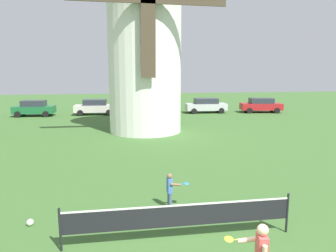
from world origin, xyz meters
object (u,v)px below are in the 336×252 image
object	(u,v)px
windmill	(145,42)
tennis_net	(180,216)
parked_car_cream	(95,107)
parked_car_mustard	(152,107)
parked_car_silver	(206,105)
parked_car_green	(34,108)
player_far	(170,188)
stray_ball	(30,222)
parked_car_red	(261,105)

from	to	relation	value
windmill	tennis_net	bearing A→B (deg)	-91.47
windmill	parked_car_cream	distance (m)	12.17
windmill	parked_car_mustard	xyz separation A→B (m)	(1.35, 8.88, -5.59)
tennis_net	parked_car_cream	bearing A→B (deg)	98.97
windmill	parked_car_silver	distance (m)	13.30
windmill	parked_car_green	bearing A→B (deg)	136.58
player_far	stray_ball	bearing A→B (deg)	-172.32
tennis_net	player_far	bearing A→B (deg)	87.84
tennis_net	parked_car_silver	distance (m)	26.00
tennis_net	parked_car_silver	xyz separation A→B (m)	(7.69, 24.84, 0.12)
windmill	parked_car_cream	bearing A→B (deg)	113.75
windmill	parked_car_mustard	bearing A→B (deg)	81.34
tennis_net	player_far	distance (m)	1.99
stray_ball	parked_car_silver	size ratio (longest dim) A/B	0.04
tennis_net	parked_car_red	xyz separation A→B (m)	(13.67, 24.20, 0.12)
windmill	stray_ball	xyz separation A→B (m)	(-4.42, -13.79, -6.30)
tennis_net	stray_ball	xyz separation A→B (m)	(-4.03, 1.44, -0.59)
tennis_net	parked_car_silver	world-z (taller)	parked_car_silver
windmill	tennis_net	world-z (taller)	windmill
parked_car_green	tennis_net	bearing A→B (deg)	-68.40
stray_ball	parked_car_silver	distance (m)	26.19
stray_ball	parked_car_red	xyz separation A→B (m)	(17.70, 22.77, 0.71)
parked_car_green	windmill	bearing A→B (deg)	-43.42
parked_car_cream	parked_car_red	size ratio (longest dim) A/B	0.93
parked_car_green	parked_car_red	distance (m)	23.56
parked_car_cream	parked_car_red	bearing A→B (deg)	-3.01
tennis_net	parked_car_silver	size ratio (longest dim) A/B	1.35
tennis_net	parked_car_mustard	distance (m)	24.18
parked_car_mustard	tennis_net	bearing A→B (deg)	-94.13
windmill	stray_ball	bearing A→B (deg)	-107.78
stray_ball	parked_car_red	distance (m)	28.85
player_far	parked_car_green	size ratio (longest dim) A/B	0.29
player_far	parked_car_cream	xyz separation A→B (m)	(-4.04, 23.14, 0.16)
player_far	parked_car_silver	distance (m)	24.09
parked_car_green	player_far	bearing A→B (deg)	-66.56
parked_car_green	parked_car_red	xyz separation A→B (m)	(23.55, -0.75, 0.00)
player_far	parked_car_cream	distance (m)	23.49
player_far	parked_car_silver	bearing A→B (deg)	71.58
windmill	parked_car_green	xyz separation A→B (m)	(-10.27, 9.72, -5.59)
stray_ball	parked_car_mustard	world-z (taller)	parked_car_mustard
tennis_net	parked_car_red	distance (m)	27.80
parked_car_cream	parked_car_silver	world-z (taller)	same
tennis_net	parked_car_mustard	world-z (taller)	parked_car_mustard
windmill	player_far	size ratio (longest dim) A/B	11.96
parked_car_silver	stray_ball	bearing A→B (deg)	-116.60
parked_car_mustard	parked_car_silver	world-z (taller)	same
player_far	parked_car_cream	world-z (taller)	parked_car_cream
tennis_net	stray_ball	distance (m)	4.32
stray_ball	parked_car_green	bearing A→B (deg)	103.96
parked_car_cream	parked_car_mustard	xyz separation A→B (m)	(5.71, -1.02, -0.00)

